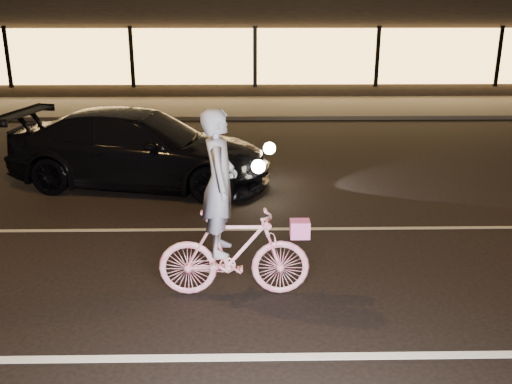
{
  "coord_description": "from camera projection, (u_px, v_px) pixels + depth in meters",
  "views": [
    {
      "loc": [
        -0.35,
        -6.53,
        3.47
      ],
      "look_at": [
        -0.22,
        0.6,
        1.1
      ],
      "focal_mm": 40.0,
      "sensor_mm": 36.0,
      "label": 1
    }
  ],
  "objects": [
    {
      "name": "cyclist",
      "position": [
        230.0,
        232.0,
        6.88
      ],
      "size": [
        1.86,
        0.64,
        2.35
      ],
      "rotation": [
        0.0,
        0.0,
        1.57
      ],
      "color": "#FF3570",
      "rests_on": "ground"
    },
    {
      "name": "lane_stripe_near",
      "position": [
        281.0,
        357.0,
        5.87
      ],
      "size": [
        60.0,
        0.12,
        0.01
      ],
      "primitive_type": "cube",
      "color": "silver",
      "rests_on": "ground"
    },
    {
      "name": "sidewalk",
      "position": [
        256.0,
        107.0,
        19.61
      ],
      "size": [
        30.0,
        4.0,
        0.12
      ],
      "primitive_type": "cube",
      "color": "#383533",
      "rests_on": "ground"
    },
    {
      "name": "storefront",
      "position": [
        253.0,
        35.0,
        24.61
      ],
      "size": [
        25.4,
        8.42,
        4.2
      ],
      "color": "black",
      "rests_on": "ground"
    },
    {
      "name": "ground",
      "position": [
        274.0,
        288.0,
        7.29
      ],
      "size": [
        90.0,
        90.0,
        0.0
      ],
      "primitive_type": "plane",
      "color": "black",
      "rests_on": "ground"
    },
    {
      "name": "sedan",
      "position": [
        141.0,
        148.0,
        11.22
      ],
      "size": [
        5.45,
        3.02,
        1.49
      ],
      "rotation": [
        0.0,
        0.0,
        1.38
      ],
      "color": "black",
      "rests_on": "ground"
    },
    {
      "name": "lane_stripe_far",
      "position": [
        268.0,
        229.0,
        9.19
      ],
      "size": [
        60.0,
        0.1,
        0.01
      ],
      "primitive_type": "cube",
      "color": "gray",
      "rests_on": "ground"
    }
  ]
}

